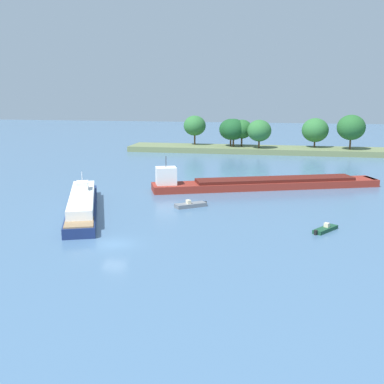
{
  "coord_description": "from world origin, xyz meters",
  "views": [
    {
      "loc": [
        17.81,
        -48.66,
        16.25
      ],
      "look_at": [
        4.15,
        22.9,
        1.2
      ],
      "focal_mm": 46.78,
      "sensor_mm": 36.0,
      "label": 1
    }
  ],
  "objects_px": {
    "fishing_skiff": "(191,205)",
    "small_motorboat": "(325,229)",
    "white_riverboat": "(82,204)",
    "cargo_barge": "(262,183)"
  },
  "relations": [
    {
      "from": "fishing_skiff",
      "to": "cargo_barge",
      "type": "height_order",
      "value": "cargo_barge"
    },
    {
      "from": "cargo_barge",
      "to": "white_riverboat",
      "type": "bearing_deg",
      "value": -137.0
    },
    {
      "from": "fishing_skiff",
      "to": "small_motorboat",
      "type": "distance_m",
      "value": 19.89
    },
    {
      "from": "small_motorboat",
      "to": "fishing_skiff",
      "type": "bearing_deg",
      "value": 152.95
    },
    {
      "from": "small_motorboat",
      "to": "cargo_barge",
      "type": "relative_size",
      "value": 0.11
    },
    {
      "from": "white_riverboat",
      "to": "cargo_barge",
      "type": "bearing_deg",
      "value": 43.0
    },
    {
      "from": "white_riverboat",
      "to": "small_motorboat",
      "type": "bearing_deg",
      "value": -5.95
    },
    {
      "from": "white_riverboat",
      "to": "cargo_barge",
      "type": "relative_size",
      "value": 0.67
    },
    {
      "from": "fishing_skiff",
      "to": "small_motorboat",
      "type": "relative_size",
      "value": 1.12
    },
    {
      "from": "white_riverboat",
      "to": "fishing_skiff",
      "type": "relative_size",
      "value": 5.56
    }
  ]
}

